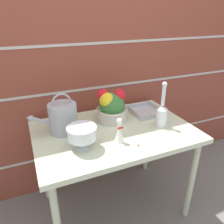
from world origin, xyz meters
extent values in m
plane|color=slate|center=(0.00, 0.00, 0.00)|extent=(12.00, 12.00, 0.00)
cube|color=brown|center=(0.00, 0.46, 1.10)|extent=(3.60, 0.08, 2.20)
cube|color=#B7B2A8|center=(0.00, 0.42, 0.34)|extent=(3.53, 0.00, 0.02)
cube|color=#B7B2A8|center=(0.00, 0.42, 0.92)|extent=(3.53, 0.00, 0.02)
cube|color=#B7B2A8|center=(0.00, 0.42, 1.28)|extent=(3.53, 0.00, 0.02)
cube|color=beige|center=(0.00, 0.00, 0.72)|extent=(1.11, 0.75, 0.04)
cylinder|color=beige|center=(0.50, -0.32, 0.35)|extent=(0.04, 0.04, 0.70)
cylinder|color=beige|center=(-0.50, 0.32, 0.35)|extent=(0.04, 0.04, 0.70)
cylinder|color=beige|center=(0.50, 0.32, 0.35)|extent=(0.04, 0.04, 0.70)
cylinder|color=#9EA3A8|center=(-0.33, 0.11, 0.84)|extent=(0.19, 0.19, 0.20)
cylinder|color=#9EA3A8|center=(-0.48, 0.11, 0.85)|extent=(0.14, 0.02, 0.09)
cone|color=#9EA3A8|center=(-0.55, 0.11, 0.89)|extent=(0.05, 0.05, 0.06)
torus|color=#9EA3A8|center=(-0.33, 0.11, 0.96)|extent=(0.13, 0.01, 0.13)
cylinder|color=silver|center=(-0.27, -0.13, 0.75)|extent=(0.09, 0.09, 0.01)
cylinder|color=silver|center=(-0.27, -0.13, 0.78)|extent=(0.03, 0.03, 0.05)
sphere|color=silver|center=(-0.27, -0.13, 0.78)|extent=(0.04, 0.04, 0.04)
cylinder|color=silver|center=(-0.27, -0.13, 0.84)|extent=(0.17, 0.17, 0.07)
torus|color=silver|center=(-0.27, -0.13, 0.88)|extent=(0.18, 0.18, 0.01)
cylinder|color=beige|center=(0.04, 0.14, 0.79)|extent=(0.23, 0.23, 0.09)
torus|color=beige|center=(0.04, 0.14, 0.83)|extent=(0.24, 0.24, 0.01)
sphere|color=#387033|center=(0.04, 0.14, 0.86)|extent=(0.19, 0.19, 0.19)
sphere|color=yellow|center=(0.00, 0.13, 0.91)|extent=(0.11, 0.11, 0.11)
sphere|color=red|center=(-0.02, 0.17, 0.95)|extent=(0.09, 0.09, 0.09)
sphere|color=red|center=(0.10, 0.14, 0.94)|extent=(0.09, 0.09, 0.09)
cylinder|color=silver|center=(0.33, -0.09, 0.81)|extent=(0.08, 0.08, 0.13)
cone|color=silver|center=(0.33, -0.09, 0.89)|extent=(0.08, 0.08, 0.03)
cylinder|color=silver|center=(0.33, -0.09, 0.97)|extent=(0.03, 0.03, 0.14)
sphere|color=silver|center=(0.33, -0.09, 1.06)|extent=(0.04, 0.04, 0.04)
cone|color=white|center=(-0.03, -0.16, 0.80)|extent=(0.07, 0.07, 0.11)
cylinder|color=white|center=(-0.03, -0.16, 0.87)|extent=(0.03, 0.03, 0.04)
sphere|color=white|center=(-0.03, -0.16, 0.89)|extent=(0.04, 0.04, 0.04)
cube|color=red|center=(-0.03, -0.18, 0.85)|extent=(0.04, 0.01, 0.01)
cube|color=#B7B7BC|center=(0.35, 0.15, 0.74)|extent=(0.22, 0.24, 0.01)
cube|color=#B7B7BC|center=(0.35, 0.03, 0.76)|extent=(0.22, 0.01, 0.04)
cube|color=#B7B7BC|center=(0.35, 0.27, 0.76)|extent=(0.22, 0.01, 0.04)
cube|color=#B7B7BC|center=(0.24, 0.15, 0.76)|extent=(0.01, 0.24, 0.04)
cube|color=#B7B7BC|center=(0.46, 0.15, 0.76)|extent=(0.01, 0.24, 0.04)
sphere|color=red|center=(0.06, -0.26, 0.74)|extent=(0.01, 0.01, 0.01)
camera|label=1|loc=(-0.55, -1.24, 1.51)|focal=35.00mm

